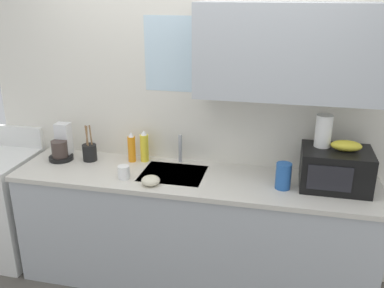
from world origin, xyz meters
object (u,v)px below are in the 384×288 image
(coffee_maker, at_px, (62,146))
(small_bowl, at_px, (151,180))
(dish_soap_bottle_orange, at_px, (132,148))
(microwave, at_px, (335,169))
(banana_bunch, at_px, (346,146))
(cereal_canister, at_px, (283,176))
(paper_towel_roll, at_px, (323,131))
(utensil_crock, at_px, (90,152))
(stove_range, at_px, (0,206))
(mug_white, at_px, (124,172))
(dish_soap_bottle_yellow, at_px, (144,147))

(coffee_maker, distance_m, small_bowl, 0.89)
(dish_soap_bottle_orange, bearing_deg, microwave, -4.81)
(banana_bunch, distance_m, cereal_canister, 0.46)
(banana_bunch, xyz_separation_m, paper_towel_roll, (-0.15, 0.05, 0.08))
(dish_soap_bottle_orange, relative_size, utensil_crock, 0.82)
(microwave, height_order, dish_soap_bottle_orange, microwave)
(stove_range, bearing_deg, paper_towel_roll, 2.17)
(microwave, distance_m, coffee_maker, 2.07)
(paper_towel_roll, distance_m, mug_white, 1.41)
(stove_range, height_order, paper_towel_roll, paper_towel_roll)
(dish_soap_bottle_yellow, distance_m, dish_soap_bottle_orange, 0.10)
(small_bowl, bearing_deg, utensil_crock, 152.19)
(dish_soap_bottle_orange, distance_m, small_bowl, 0.47)
(microwave, bearing_deg, utensil_crock, 177.78)
(banana_bunch, bearing_deg, microwave, -178.23)
(coffee_maker, height_order, dish_soap_bottle_yellow, coffee_maker)
(cereal_canister, bearing_deg, mug_white, -175.37)
(dish_soap_bottle_orange, bearing_deg, stove_range, -171.45)
(coffee_maker, xyz_separation_m, small_bowl, (0.84, -0.31, -0.07))
(microwave, bearing_deg, small_bowl, -168.60)
(coffee_maker, distance_m, cereal_canister, 1.74)
(mug_white, xyz_separation_m, small_bowl, (0.22, -0.06, -0.02))
(paper_towel_roll, bearing_deg, mug_white, -169.94)
(paper_towel_roll, relative_size, small_bowl, 1.69)
(utensil_crock, bearing_deg, mug_white, -33.92)
(paper_towel_roll, xyz_separation_m, small_bowl, (-1.13, -0.30, -0.35))
(banana_bunch, relative_size, dish_soap_bottle_yellow, 0.79)
(coffee_maker, xyz_separation_m, dish_soap_bottle_yellow, (0.66, 0.10, 0.01))
(coffee_maker, xyz_separation_m, mug_white, (0.62, -0.25, -0.06))
(utensil_crock, bearing_deg, cereal_canister, -6.46)
(dish_soap_bottle_yellow, bearing_deg, microwave, -6.26)
(banana_bunch, bearing_deg, coffee_maker, 178.42)
(cereal_canister, bearing_deg, dish_soap_bottle_orange, 169.08)
(utensil_crock, bearing_deg, banana_bunch, -2.12)
(stove_range, xyz_separation_m, mug_white, (1.20, -0.14, 0.49))
(cereal_canister, bearing_deg, banana_bunch, 14.38)
(microwave, height_order, utensil_crock, utensil_crock)
(dish_soap_bottle_orange, bearing_deg, coffee_maker, -173.22)
(banana_bunch, xyz_separation_m, dish_soap_bottle_yellow, (-1.46, 0.15, -0.19))
(paper_towel_roll, height_order, small_bowl, paper_towel_roll)
(paper_towel_roll, xyz_separation_m, cereal_canister, (-0.24, -0.15, -0.29))
(paper_towel_roll, height_order, cereal_canister, paper_towel_roll)
(banana_bunch, distance_m, dish_soap_bottle_yellow, 1.48)
(cereal_canister, distance_m, mug_white, 1.12)
(paper_towel_roll, bearing_deg, dish_soap_bottle_yellow, 175.49)
(coffee_maker, bearing_deg, microwave, -1.66)
(stove_range, bearing_deg, dish_soap_bottle_yellow, 9.18)
(microwave, relative_size, mug_white, 4.84)
(dish_soap_bottle_orange, height_order, utensil_crock, utensil_crock)
(dish_soap_bottle_orange, height_order, mug_white, dish_soap_bottle_orange)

